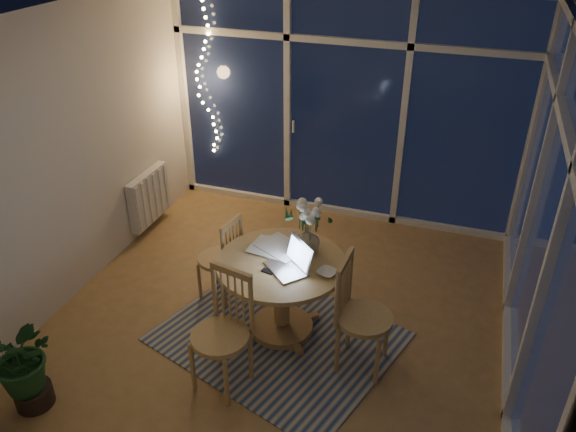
{
  "coord_description": "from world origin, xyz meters",
  "views": [
    {
      "loc": [
        1.33,
        -3.85,
        3.36
      ],
      "look_at": [
        -0.07,
        0.25,
        0.86
      ],
      "focal_mm": 35.0,
      "sensor_mm": 36.0,
      "label": 1
    }
  ],
  "objects_px": {
    "potted_plant": "(25,366)",
    "dining_table": "(282,297)",
    "chair_left": "(219,257)",
    "chair_right": "(365,316)",
    "flower_vase": "(307,241)",
    "chair_front": "(220,334)",
    "laptop": "(286,257)"
  },
  "relations": [
    {
      "from": "potted_plant",
      "to": "chair_left",
      "type": "bearing_deg",
      "value": 64.98
    },
    {
      "from": "chair_right",
      "to": "laptop",
      "type": "xyz_separation_m",
      "value": [
        -0.67,
        0.08,
        0.35
      ]
    },
    {
      "from": "chair_right",
      "to": "potted_plant",
      "type": "relative_size",
      "value": 1.34
    },
    {
      "from": "chair_front",
      "to": "laptop",
      "type": "distance_m",
      "value": 0.79
    },
    {
      "from": "dining_table",
      "to": "chair_right",
      "type": "xyz_separation_m",
      "value": [
        0.75,
        -0.18,
        0.14
      ]
    },
    {
      "from": "dining_table",
      "to": "flower_vase",
      "type": "height_order",
      "value": "flower_vase"
    },
    {
      "from": "chair_left",
      "to": "potted_plant",
      "type": "xyz_separation_m",
      "value": [
        -0.77,
        -1.66,
        -0.06
      ]
    },
    {
      "from": "chair_left",
      "to": "chair_right",
      "type": "relative_size",
      "value": 0.87
    },
    {
      "from": "chair_right",
      "to": "flower_vase",
      "type": "relative_size",
      "value": 4.83
    },
    {
      "from": "chair_front",
      "to": "potted_plant",
      "type": "distance_m",
      "value": 1.42
    },
    {
      "from": "potted_plant",
      "to": "chair_front",
      "type": "bearing_deg",
      "value": 27.05
    },
    {
      "from": "chair_left",
      "to": "potted_plant",
      "type": "relative_size",
      "value": 1.17
    },
    {
      "from": "laptop",
      "to": "potted_plant",
      "type": "xyz_separation_m",
      "value": [
        -1.57,
        -1.28,
        -0.48
      ]
    },
    {
      "from": "potted_plant",
      "to": "dining_table",
      "type": "bearing_deg",
      "value": 42.74
    },
    {
      "from": "flower_vase",
      "to": "chair_front",
      "type": "bearing_deg",
      "value": -111.76
    },
    {
      "from": "potted_plant",
      "to": "laptop",
      "type": "bearing_deg",
      "value": 39.25
    },
    {
      "from": "chair_front",
      "to": "flower_vase",
      "type": "height_order",
      "value": "chair_front"
    },
    {
      "from": "chair_left",
      "to": "laptop",
      "type": "relative_size",
      "value": 2.57
    },
    {
      "from": "chair_left",
      "to": "potted_plant",
      "type": "distance_m",
      "value": 1.83
    },
    {
      "from": "chair_left",
      "to": "dining_table",
      "type": "bearing_deg",
      "value": 77.08
    },
    {
      "from": "laptop",
      "to": "potted_plant",
      "type": "distance_m",
      "value": 2.08
    },
    {
      "from": "chair_left",
      "to": "chair_right",
      "type": "distance_m",
      "value": 1.54
    },
    {
      "from": "chair_front",
      "to": "chair_left",
      "type": "bearing_deg",
      "value": 127.68
    },
    {
      "from": "chair_right",
      "to": "laptop",
      "type": "bearing_deg",
      "value": 85.98
    },
    {
      "from": "dining_table",
      "to": "potted_plant",
      "type": "xyz_separation_m",
      "value": [
        -1.49,
        -1.38,
        0.01
      ]
    },
    {
      "from": "chair_left",
      "to": "potted_plant",
      "type": "height_order",
      "value": "chair_left"
    },
    {
      "from": "laptop",
      "to": "flower_vase",
      "type": "height_order",
      "value": "laptop"
    },
    {
      "from": "chair_left",
      "to": "laptop",
      "type": "bearing_deg",
      "value": 72.93
    },
    {
      "from": "dining_table",
      "to": "chair_left",
      "type": "relative_size",
      "value": 1.21
    },
    {
      "from": "laptop",
      "to": "chair_left",
      "type": "bearing_deg",
      "value": -164.11
    },
    {
      "from": "chair_front",
      "to": "chair_right",
      "type": "bearing_deg",
      "value": 41.63
    },
    {
      "from": "chair_left",
      "to": "laptop",
      "type": "height_order",
      "value": "laptop"
    }
  ]
}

